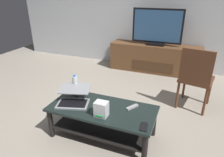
% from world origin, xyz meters
% --- Properties ---
extents(ground_plane, '(7.68, 7.68, 0.00)m').
position_xyz_m(ground_plane, '(0.00, 0.00, 0.00)').
color(ground_plane, '#9E9384').
extents(back_wall, '(6.40, 0.12, 2.80)m').
position_xyz_m(back_wall, '(0.00, 2.55, 1.40)').
color(back_wall, silver).
rests_on(back_wall, ground).
extents(coffee_table, '(1.24, 0.57, 0.39)m').
position_xyz_m(coffee_table, '(0.13, -0.14, 0.27)').
color(coffee_table, black).
rests_on(coffee_table, ground).
extents(media_cabinet, '(1.87, 0.45, 0.58)m').
position_xyz_m(media_cabinet, '(0.29, 2.22, 0.29)').
color(media_cabinet, brown).
rests_on(media_cabinet, ground).
extents(television, '(1.00, 0.20, 0.72)m').
position_xyz_m(television, '(0.29, 2.20, 0.93)').
color(television, black).
rests_on(television, media_cabinet).
extents(dining_chair, '(0.52, 0.52, 0.94)m').
position_xyz_m(dining_chair, '(1.10, 0.92, 0.52)').
color(dining_chair, '#59331E').
rests_on(dining_chair, ground).
extents(laptop, '(0.46, 0.48, 0.16)m').
position_xyz_m(laptop, '(-0.24, -0.15, 0.46)').
color(laptop, gray).
rests_on(laptop, coffee_table).
extents(router_box, '(0.14, 0.11, 0.17)m').
position_xyz_m(router_box, '(0.19, -0.29, 0.48)').
color(router_box, silver).
rests_on(router_box, coffee_table).
extents(water_bottle_near, '(0.06, 0.06, 0.27)m').
position_xyz_m(water_bottle_near, '(-0.33, 0.04, 0.52)').
color(water_bottle_near, silver).
rests_on(water_bottle_near, coffee_table).
extents(cell_phone, '(0.09, 0.15, 0.01)m').
position_xyz_m(cell_phone, '(0.66, -0.31, 0.40)').
color(cell_phone, black).
rests_on(cell_phone, coffee_table).
extents(tv_remote, '(0.12, 0.16, 0.02)m').
position_xyz_m(tv_remote, '(0.45, -0.01, 0.40)').
color(tv_remote, '#99999E').
rests_on(tv_remote, coffee_table).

